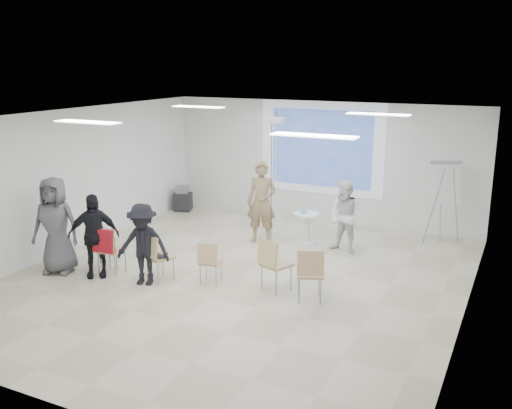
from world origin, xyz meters
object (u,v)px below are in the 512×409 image
at_px(pedestal_table, 307,226).
at_px(chair_left_mid, 109,247).
at_px(chair_right_far, 310,271).
at_px(player_right, 346,213).
at_px(audience_left, 93,230).
at_px(laptop, 161,255).
at_px(chair_center, 209,259).
at_px(audience_outer, 55,220).
at_px(audience_mid, 143,239).
at_px(player_left, 262,197).
at_px(chair_far_left, 99,245).
at_px(av_cart, 183,199).
at_px(chair_left_inner, 156,254).
at_px(chair_right_inner, 273,261).
at_px(flipchart_easel, 445,184).

relative_size(pedestal_table, chair_left_mid, 0.75).
bearing_deg(chair_right_far, player_right, 71.44).
xyz_separation_m(chair_right_far, audience_left, (-4.06, -0.64, 0.35)).
distance_m(chair_right_far, laptop, 2.84).
relative_size(chair_center, audience_outer, 0.38).
bearing_deg(player_right, audience_mid, -117.22).
xyz_separation_m(player_left, chair_right_far, (2.14, -2.62, -0.48)).
height_order(chair_far_left, audience_mid, audience_mid).
bearing_deg(av_cart, chair_left_inner, -80.96).
bearing_deg(av_cart, audience_outer, -104.21).
xyz_separation_m(player_right, chair_left_inner, (-2.61, -3.11, -0.33)).
xyz_separation_m(chair_right_inner, av_cart, (-4.49, 4.01, -0.25)).
distance_m(pedestal_table, chair_right_inner, 2.85).
distance_m(audience_mid, av_cart, 5.25).
height_order(audience_outer, av_cart, audience_outer).
height_order(audience_left, flipchart_easel, flipchart_easel).
distance_m(chair_left_mid, chair_center, 1.99).
height_order(player_left, chair_left_mid, player_left).
relative_size(pedestal_table, av_cart, 1.03).
bearing_deg(audience_outer, flipchart_easel, 20.81).
bearing_deg(chair_right_inner, chair_right_far, 10.63).
height_order(chair_center, av_cart, chair_center).
xyz_separation_m(chair_right_far, flipchart_easel, (1.49, 4.25, 0.81)).
relative_size(player_left, chair_center, 2.62).
height_order(chair_left_inner, laptop, chair_left_inner).
relative_size(chair_left_mid, flipchart_easel, 0.51).
distance_m(chair_center, av_cart, 5.34).
relative_size(audience_mid, av_cart, 2.47).
bearing_deg(flipchart_easel, chair_far_left, -164.80).
height_order(chair_left_inner, av_cart, chair_left_inner).
bearing_deg(chair_far_left, chair_left_inner, 15.67).
xyz_separation_m(player_right, chair_center, (-1.67, -2.79, -0.39)).
distance_m(audience_left, flipchart_easel, 7.41).
height_order(pedestal_table, chair_center, chair_center).
bearing_deg(chair_left_mid, audience_outer, -168.90).
bearing_deg(chair_center, player_right, 48.12).
xyz_separation_m(pedestal_table, chair_right_inner, (0.45, -2.81, 0.18)).
bearing_deg(player_right, audience_outer, -130.02).
relative_size(chair_left_inner, chair_center, 1.13).
height_order(chair_right_far, laptop, chair_right_far).
xyz_separation_m(chair_right_far, laptop, (-2.83, -0.27, -0.07)).
bearing_deg(audience_left, chair_right_far, -26.54).
height_order(chair_left_mid, audience_left, audience_left).
bearing_deg(chair_far_left, audience_left, -59.31).
bearing_deg(audience_left, laptop, -18.60).
bearing_deg(audience_mid, chair_center, 11.06).
relative_size(pedestal_table, laptop, 2.15).
height_order(audience_mid, flipchart_easel, flipchart_easel).
xyz_separation_m(pedestal_table, chair_right_far, (1.20, -2.95, 0.16)).
xyz_separation_m(player_left, chair_left_inner, (-0.72, -2.98, -0.51)).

